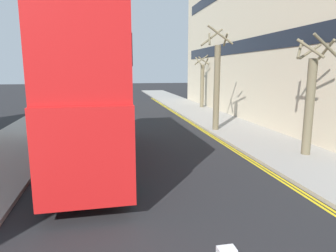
{
  "coord_description": "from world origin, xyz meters",
  "views": [
    {
      "loc": [
        -1.71,
        -0.03,
        3.9
      ],
      "look_at": [
        0.5,
        11.0,
        1.8
      ],
      "focal_mm": 32.21,
      "sensor_mm": 36.0,
      "label": 1
    }
  ],
  "objects": [
    {
      "name": "street_tree_far",
      "position": [
        7.0,
        11.68,
        2.59
      ],
      "size": [
        1.6,
        1.7,
        5.22
      ],
      "color": "#6B6047",
      "rests_on": "sidewalk_right"
    },
    {
      "name": "kerb_line_inner",
      "position": [
        4.24,
        14.0,
        0.0
      ],
      "size": [
        0.1,
        56.0,
        0.01
      ],
      "primitive_type": "cube",
      "color": "yellow",
      "rests_on": "ground"
    },
    {
      "name": "double_decker_bus_away",
      "position": [
        -2.38,
        12.69,
        3.03
      ],
      "size": [
        2.88,
        10.83,
        5.64
      ],
      "color": "red",
      "rests_on": "ground"
    },
    {
      "name": "kerb_line_outer",
      "position": [
        4.4,
        14.0,
        0.0
      ],
      "size": [
        0.1,
        56.0,
        0.01
      ],
      "primitive_type": "cube",
      "color": "yellow",
      "rests_on": "ground"
    },
    {
      "name": "sidewalk_right",
      "position": [
        6.5,
        16.0,
        0.07
      ],
      "size": [
        4.0,
        80.0,
        0.14
      ],
      "primitive_type": "cube",
      "color": "#9E9991",
      "rests_on": "ground"
    },
    {
      "name": "townhouse_terrace_right",
      "position": [
        13.5,
        23.98,
        7.45
      ],
      "size": [
        10.08,
        28.0,
        14.91
      ],
      "color": "beige",
      "rests_on": "ground"
    },
    {
      "name": "street_tree_near",
      "position": [
        7.73,
        29.44,
        2.57
      ],
      "size": [
        1.65,
        1.66,
        5.4
      ],
      "color": "#6B6047",
      "rests_on": "sidewalk_right"
    },
    {
      "name": "street_tree_mid",
      "position": [
        4.99,
        17.96,
        3.08
      ],
      "size": [
        1.55,
        1.9,
        6.35
      ],
      "color": "#6B6047",
      "rests_on": "sidewalk_right"
    },
    {
      "name": "sidewalk_left",
      "position": [
        -6.5,
        16.0,
        0.07
      ],
      "size": [
        4.0,
        80.0,
        0.14
      ],
      "primitive_type": "cube",
      "color": "#9E9991",
      "rests_on": "ground"
    }
  ]
}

